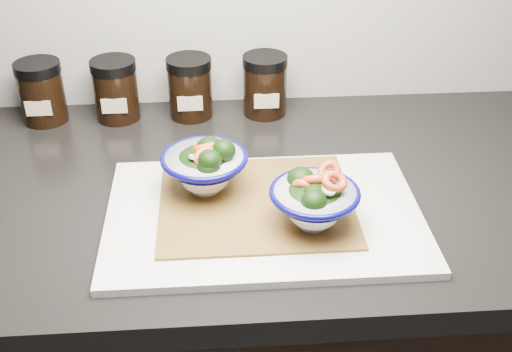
{
  "coord_description": "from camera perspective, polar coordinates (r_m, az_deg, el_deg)",
  "views": [
    {
      "loc": [
        0.11,
        0.61,
        1.45
      ],
      "look_at": [
        0.16,
        1.38,
        0.96
      ],
      "focal_mm": 45.0,
      "sensor_mm": 36.0,
      "label": 1
    }
  ],
  "objects": [
    {
      "name": "spice_jar_d",
      "position": [
        1.19,
        0.79,
        8.09
      ],
      "size": [
        0.08,
        0.08,
        0.11
      ],
      "color": "black",
      "rests_on": "countertop"
    },
    {
      "name": "spice_jar_c",
      "position": [
        1.19,
        -5.89,
        7.85
      ],
      "size": [
        0.08,
        0.08,
        0.11
      ],
      "color": "black",
      "rests_on": "countertop"
    },
    {
      "name": "spice_jar_b",
      "position": [
        1.2,
        -12.36,
        7.52
      ],
      "size": [
        0.08,
        0.08,
        0.11
      ],
      "color": "black",
      "rests_on": "countertop"
    },
    {
      "name": "spice_jar_a",
      "position": [
        1.23,
        -18.52,
        7.11
      ],
      "size": [
        0.08,
        0.08,
        0.11
      ],
      "color": "black",
      "rests_on": "countertop"
    },
    {
      "name": "bowl_right",
      "position": [
        0.87,
        5.2,
        -2.2
      ],
      "size": [
        0.12,
        0.12,
        0.09
      ],
      "rotation": [
        0.0,
        0.0,
        -0.37
      ],
      "color": "white",
      "rests_on": "bamboo_mat"
    },
    {
      "name": "countertop",
      "position": [
        1.02,
        -9.5,
        -1.91
      ],
      "size": [
        3.5,
        0.6,
        0.04
      ],
      "primitive_type": "cube",
      "color": "black",
      "rests_on": "cabinet"
    },
    {
      "name": "bamboo_mat",
      "position": [
        0.94,
        -0.0,
        -2.37
      ],
      "size": [
        0.28,
        0.24,
        0.0
      ],
      "primitive_type": "cube",
      "color": "olive",
      "rests_on": "cutting_board"
    },
    {
      "name": "cutting_board",
      "position": [
        0.92,
        0.7,
        -3.46
      ],
      "size": [
        0.45,
        0.3,
        0.01
      ],
      "primitive_type": "cube",
      "color": "silver",
      "rests_on": "countertop"
    },
    {
      "name": "bowl_left",
      "position": [
        0.94,
        -4.47,
        0.89
      ],
      "size": [
        0.13,
        0.13,
        0.09
      ],
      "rotation": [
        0.0,
        0.0,
        -0.19
      ],
      "color": "white",
      "rests_on": "bamboo_mat"
    }
  ]
}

